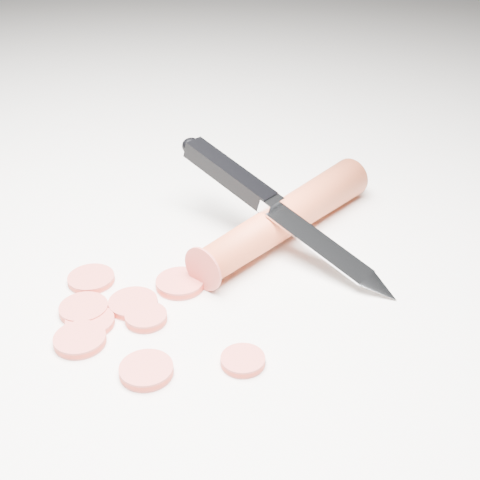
% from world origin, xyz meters
% --- Properties ---
extents(ground, '(2.40, 2.40, 0.00)m').
position_xyz_m(ground, '(0.00, 0.00, 0.00)').
color(ground, silver).
rests_on(ground, ground).
extents(carrot, '(0.08, 0.21, 0.03)m').
position_xyz_m(carrot, '(0.05, 0.11, 0.02)').
color(carrot, '#D14925').
rests_on(carrot, ground).
extents(carrot_slice_0, '(0.04, 0.04, 0.01)m').
position_xyz_m(carrot_slice_0, '(-0.03, -0.07, 0.00)').
color(carrot_slice_0, '#C6483E').
rests_on(carrot_slice_0, ground).
extents(carrot_slice_1, '(0.04, 0.04, 0.01)m').
position_xyz_m(carrot_slice_1, '(-0.02, -0.09, 0.00)').
color(carrot_slice_1, '#C6483E').
rests_on(carrot_slice_1, ground).
extents(carrot_slice_2, '(0.04, 0.04, 0.01)m').
position_xyz_m(carrot_slice_2, '(-0.04, -0.06, 0.00)').
color(carrot_slice_2, '#C6483E').
rests_on(carrot_slice_2, ground).
extents(carrot_slice_3, '(0.04, 0.04, 0.01)m').
position_xyz_m(carrot_slice_3, '(-0.01, -0.03, 0.00)').
color(carrot_slice_3, '#C6483E').
rests_on(carrot_slice_3, ground).
extents(carrot_slice_4, '(0.03, 0.03, 0.01)m').
position_xyz_m(carrot_slice_4, '(0.09, -0.05, 0.00)').
color(carrot_slice_4, '#C6483E').
rests_on(carrot_slice_4, ground).
extents(carrot_slice_5, '(0.04, 0.04, 0.01)m').
position_xyz_m(carrot_slice_5, '(-0.06, -0.02, 0.00)').
color(carrot_slice_5, '#C6483E').
rests_on(carrot_slice_5, ground).
extents(carrot_slice_6, '(0.04, 0.04, 0.01)m').
position_xyz_m(carrot_slice_6, '(0.04, -0.09, 0.00)').
color(carrot_slice_6, '#C6483E').
rests_on(carrot_slice_6, ground).
extents(carrot_slice_7, '(0.03, 0.03, 0.01)m').
position_xyz_m(carrot_slice_7, '(0.01, -0.04, 0.00)').
color(carrot_slice_7, '#C6483E').
rests_on(carrot_slice_7, ground).
extents(carrot_slice_8, '(0.04, 0.04, 0.01)m').
position_xyz_m(carrot_slice_8, '(0.01, 0.00, 0.00)').
color(carrot_slice_8, '#C6483E').
rests_on(carrot_slice_8, ground).
extents(kitchen_knife, '(0.23, 0.08, 0.08)m').
position_xyz_m(kitchen_knife, '(0.06, 0.09, 0.04)').
color(kitchen_knife, silver).
rests_on(kitchen_knife, ground).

